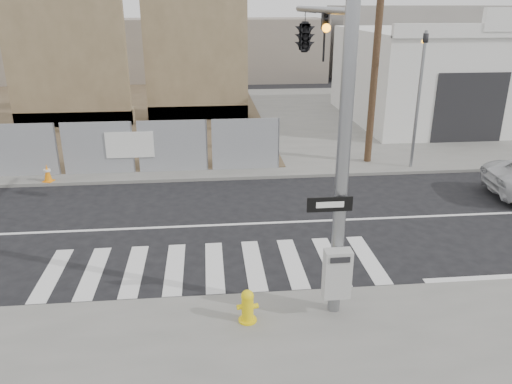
{
  "coord_description": "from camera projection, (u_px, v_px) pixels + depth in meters",
  "views": [
    {
      "loc": [
        -0.06,
        -13.69,
        6.28
      ],
      "look_at": [
        1.21,
        -0.97,
        1.4
      ],
      "focal_mm": 35.0,
      "sensor_mm": 36.0,
      "label": 1
    }
  ],
  "objects": [
    {
      "name": "traffic_cone_d",
      "position": [
        221.0,
        159.0,
        19.79
      ],
      "size": [
        0.35,
        0.35,
        0.67
      ],
      "rotation": [
        0.0,
        0.0,
        0.03
      ],
      "color": "#FB550D",
      "rests_on": "sidewalk_far"
    },
    {
      "name": "ground",
      "position": [
        213.0,
        225.0,
        14.97
      ],
      "size": [
        100.0,
        100.0,
        0.0
      ],
      "primitive_type": "plane",
      "color": "black",
      "rests_on": "ground"
    },
    {
      "name": "sidewalk_far",
      "position": [
        208.0,
        120.0,
        27.96
      ],
      "size": [
        50.0,
        20.0,
        0.12
      ],
      "primitive_type": "cube",
      "color": "slate",
      "rests_on": "ground"
    },
    {
      "name": "signal_pole",
      "position": [
        315.0,
        71.0,
        11.6
      ],
      "size": [
        0.96,
        5.87,
        7.0
      ],
      "color": "gray",
      "rests_on": "sidewalk_near"
    },
    {
      "name": "far_signal_pole",
      "position": [
        420.0,
        81.0,
        18.75
      ],
      "size": [
        0.16,
        0.2,
        5.6
      ],
      "color": "gray",
      "rests_on": "sidewalk_far"
    },
    {
      "name": "utility_pole_right",
      "position": [
        378.0,
        32.0,
        18.83
      ],
      "size": [
        1.6,
        0.28,
        10.0
      ],
      "color": "#4C3523",
      "rests_on": "sidewalk_far"
    },
    {
      "name": "auto_shop",
      "position": [
        462.0,
        75.0,
        27.43
      ],
      "size": [
        12.0,
        10.2,
        5.95
      ],
      "color": "silver",
      "rests_on": "sidewalk_far"
    },
    {
      "name": "concrete_wall_right",
      "position": [
        196.0,
        60.0,
        26.81
      ],
      "size": [
        5.5,
        1.3,
        8.0
      ],
      "color": "brown",
      "rests_on": "sidewalk_far"
    },
    {
      "name": "concrete_wall_left",
      "position": [
        67.0,
        63.0,
        25.27
      ],
      "size": [
        6.0,
        1.3,
        8.0
      ],
      "color": "brown",
      "rests_on": "sidewalk_far"
    },
    {
      "name": "traffic_cone_c",
      "position": [
        47.0,
        173.0,
        18.18
      ],
      "size": [
        0.43,
        0.43,
        0.66
      ],
      "rotation": [
        0.0,
        0.0,
        -0.32
      ],
      "color": "orange",
      "rests_on": "sidewalk_far"
    },
    {
      "name": "fire_hydrant",
      "position": [
        248.0,
        306.0,
        10.18
      ],
      "size": [
        0.46,
        0.46,
        0.72
      ],
      "rotation": [
        0.0,
        0.0,
        0.23
      ],
      "color": "yellow",
      "rests_on": "sidewalk_near"
    }
  ]
}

